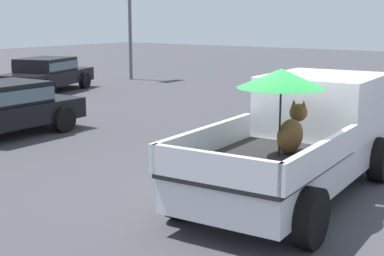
# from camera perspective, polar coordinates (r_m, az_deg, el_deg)

# --- Properties ---
(ground_plane) EXTENTS (80.00, 80.00, 0.00)m
(ground_plane) POSITION_cam_1_polar(r_m,az_deg,el_deg) (9.40, 9.95, -6.99)
(ground_plane) COLOR #38383D
(pickup_truck_main) EXTENTS (5.15, 2.48, 2.18)m
(pickup_truck_main) POSITION_cam_1_polar(r_m,az_deg,el_deg) (9.56, 11.23, -0.71)
(pickup_truck_main) COLOR black
(pickup_truck_main) RESTS_ON ground
(parked_sedan_far) EXTENTS (4.63, 2.96, 1.33)m
(parked_sedan_far) POSITION_cam_1_polar(r_m,az_deg,el_deg) (22.74, -14.56, 5.45)
(parked_sedan_far) COLOR black
(parked_sedan_far) RESTS_ON ground
(motel_sign) EXTENTS (1.40, 0.16, 4.90)m
(motel_sign) POSITION_cam_1_polar(r_m,az_deg,el_deg) (26.48, -6.38, 12.41)
(motel_sign) COLOR #59595B
(motel_sign) RESTS_ON ground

